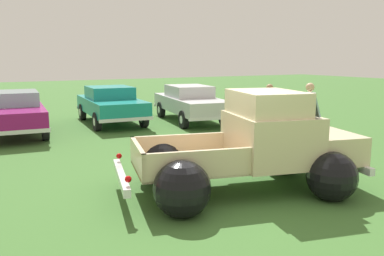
{
  "coord_description": "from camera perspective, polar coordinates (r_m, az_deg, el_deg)",
  "views": [
    {
      "loc": [
        -4.39,
        -6.16,
        2.55
      ],
      "look_at": [
        0.0,
        1.87,
        0.94
      ],
      "focal_mm": 37.72,
      "sensor_mm": 36.0,
      "label": 1
    }
  ],
  "objects": [
    {
      "name": "lane_cone_0",
      "position": [
        11.69,
        10.32,
        -1.24
      ],
      "size": [
        0.36,
        0.36,
        0.63
      ],
      "color": "black",
      "rests_on": "ground"
    },
    {
      "name": "show_car_2",
      "position": [
        16.22,
        -0.26,
        3.71
      ],
      "size": [
        2.46,
        4.9,
        1.43
      ],
      "rotation": [
        0.0,
        0.0,
        -1.72
      ],
      "color": "black",
      "rests_on": "ground"
    },
    {
      "name": "vintage_pickup_truck",
      "position": [
        7.92,
        9.26,
        -3.25
      ],
      "size": [
        4.93,
        3.55,
        1.96
      ],
      "rotation": [
        0.0,
        0.0,
        -0.23
      ],
      "color": "black",
      "rests_on": "ground"
    },
    {
      "name": "show_car_1",
      "position": [
        15.99,
        -11.42,
        3.43
      ],
      "size": [
        2.15,
        4.45,
        1.43
      ],
      "rotation": [
        0.0,
        0.0,
        -1.63
      ],
      "color": "black",
      "rests_on": "ground"
    },
    {
      "name": "ground_plane",
      "position": [
        7.98,
        6.54,
        -8.74
      ],
      "size": [
        80.0,
        80.0,
        0.0
      ],
      "primitive_type": "plane",
      "color": "#3D6B2D"
    },
    {
      "name": "show_car_0",
      "position": [
        14.7,
        -24.03,
        2.21
      ],
      "size": [
        2.26,
        4.72,
        1.43
      ],
      "rotation": [
        0.0,
        0.0,
        -1.64
      ],
      "color": "black",
      "rests_on": "ground"
    },
    {
      "name": "spectator_1",
      "position": [
        11.96,
        16.2,
        2.42
      ],
      "size": [
        0.48,
        0.48,
        1.84
      ],
      "rotation": [
        0.0,
        0.0,
        2.34
      ],
      "color": "navy",
      "rests_on": "ground"
    },
    {
      "name": "spectator_0",
      "position": [
        13.28,
        10.84,
        2.97
      ],
      "size": [
        0.48,
        0.48,
        1.71
      ],
      "rotation": [
        0.0,
        0.0,
        3.91
      ],
      "color": "black",
      "rests_on": "ground"
    }
  ]
}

